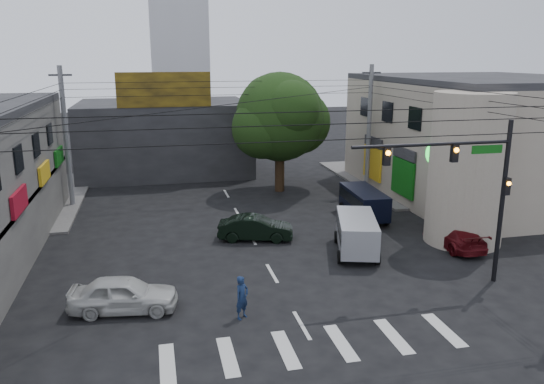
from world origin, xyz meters
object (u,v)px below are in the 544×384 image
object	(u,v)px
maroon_sedan	(454,235)
navy_van	(364,204)
silver_minivan	(357,235)
traffic_officer	(242,297)
utility_pole_far_right	(369,129)
street_tree	(280,117)
utility_pole_far_left	(66,138)
traffic_gantry	(470,178)
dark_sedan	(256,228)
white_compact	(124,294)

from	to	relation	value
maroon_sedan	navy_van	world-z (taller)	navy_van
silver_minivan	traffic_officer	xyz separation A→B (m)	(-6.85, -5.58, -0.08)
utility_pole_far_right	maroon_sedan	bearing A→B (deg)	-91.71
street_tree	utility_pole_far_left	size ratio (longest dim) A/B	0.95
traffic_gantry	maroon_sedan	world-z (taller)	traffic_gantry
utility_pole_far_left	dark_sedan	distance (m)	14.65
utility_pole_far_right	silver_minivan	world-z (taller)	utility_pole_far_right
traffic_gantry	navy_van	size ratio (longest dim) A/B	1.55
utility_pole_far_left	traffic_officer	world-z (taller)	utility_pole_far_left
traffic_gantry	silver_minivan	bearing A→B (deg)	123.11
street_tree	traffic_gantry	distance (m)	18.42
utility_pole_far_left	dark_sedan	xyz separation A→B (m)	(10.67, -9.24, -3.93)
silver_minivan	utility_pole_far_right	bearing A→B (deg)	-8.28
utility_pole_far_left	traffic_officer	xyz separation A→B (m)	(8.43, -17.92, -3.75)
utility_pole_far_left	white_compact	world-z (taller)	utility_pole_far_left
utility_pole_far_right	utility_pole_far_left	bearing A→B (deg)	180.00
utility_pole_far_right	navy_van	world-z (taller)	utility_pole_far_right
street_tree	silver_minivan	bearing A→B (deg)	-86.63
dark_sedan	navy_van	xyz separation A→B (m)	(7.25, 2.33, 0.25)
dark_sedan	navy_van	distance (m)	7.62
utility_pole_far_left	dark_sedan	size ratio (longest dim) A/B	2.15
traffic_gantry	utility_pole_far_left	bearing A→B (deg)	137.14
white_compact	silver_minivan	size ratio (longest dim) A/B	0.93
white_compact	utility_pole_far_left	bearing A→B (deg)	21.75
dark_sedan	traffic_officer	size ratio (longest dim) A/B	2.51
utility_pole_far_left	maroon_sedan	distance (m)	24.53
silver_minivan	traffic_officer	size ratio (longest dim) A/B	2.75
street_tree	maroon_sedan	bearing A→B (deg)	-65.86
utility_pole_far_left	maroon_sedan	size ratio (longest dim) A/B	2.12
silver_minivan	maroon_sedan	bearing A→B (deg)	-76.89
maroon_sedan	traffic_officer	xyz separation A→B (m)	(-12.19, -5.26, 0.23)
traffic_gantry	maroon_sedan	size ratio (longest dim) A/B	1.66
dark_sedan	traffic_officer	distance (m)	8.97
utility_pole_far_right	navy_van	xyz separation A→B (m)	(-3.09, -6.91, -3.69)
utility_pole_far_right	traffic_officer	bearing A→B (deg)	-125.04
utility_pole_far_right	maroon_sedan	world-z (taller)	utility_pole_far_right
silver_minivan	traffic_officer	distance (m)	8.84
white_compact	traffic_officer	bearing A→B (deg)	-101.82
traffic_gantry	dark_sedan	size ratio (longest dim) A/B	1.68
street_tree	white_compact	world-z (taller)	street_tree
dark_sedan	white_compact	distance (m)	9.73
utility_pole_far_right	silver_minivan	bearing A→B (deg)	-114.84
utility_pole_far_left	traffic_officer	distance (m)	20.16
maroon_sedan	traffic_officer	distance (m)	13.28
dark_sedan	silver_minivan	bearing A→B (deg)	-109.23
navy_van	traffic_officer	world-z (taller)	navy_van
traffic_gantry	maroon_sedan	xyz separation A→B (m)	(2.30, 4.34, -4.20)
traffic_gantry	white_compact	world-z (taller)	traffic_gantry
traffic_gantry	utility_pole_far_left	distance (m)	25.00
street_tree	traffic_officer	size ratio (longest dim) A/B	5.10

